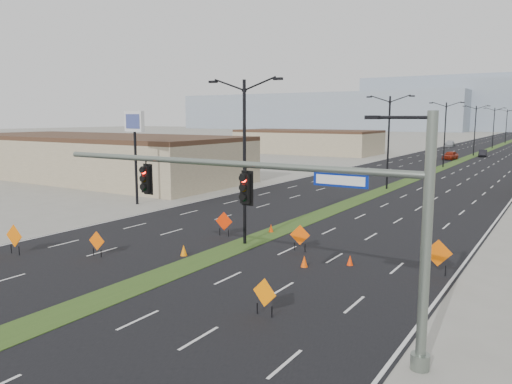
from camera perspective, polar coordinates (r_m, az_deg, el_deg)
The scene contains 28 objects.
ground at distance 22.57m, azimuth -18.78°, elevation -12.15°, with size 600.00×600.00×0.00m, color gray.
road_surface at distance 114.57m, azimuth 23.88°, elevation 3.94°, with size 25.00×400.00×0.02m, color black.
median_strip at distance 114.57m, azimuth 23.88°, elevation 3.94°, with size 2.00×400.00×0.04m, color #2C491A.
building_sw_near at distance 67.47m, azimuth -17.89°, elevation 3.65°, with size 40.00×16.00×5.00m, color tan.
building_sw_far at distance 109.62m, azimuth 5.90°, elevation 5.63°, with size 30.00×14.00×4.50m, color tan.
mesa_west at distance 323.39m, azimuth 7.35°, elevation 9.08°, with size 180.00×50.00×22.00m, color #8A98AB.
mesa_backdrop at distance 336.43m, azimuth 24.62°, elevation 9.21°, with size 140.00×50.00×32.00m, color #8A98AB.
signal_mast at distance 17.38m, azimuth 3.95°, elevation -1.46°, with size 16.30×0.60×8.00m.
streetlight_0 at distance 30.20m, azimuth -1.33°, elevation 4.03°, with size 5.15×0.24×10.02m.
streetlight_1 at distance 55.68m, azimuth 14.90°, elevation 5.83°, with size 5.15×0.24×10.02m.
streetlight_2 at distance 82.81m, azimuth 20.78°, elevation 6.37°, with size 5.15×0.24×10.02m.
streetlight_3 at distance 110.37m, azimuth 23.74°, elevation 6.62°, with size 5.15×0.24×10.02m.
streetlight_4 at distance 138.11m, azimuth 25.52°, elevation 6.76°, with size 5.15×0.24×10.02m.
streetlight_5 at distance 165.93m, azimuth 26.70°, elevation 6.85°, with size 5.15×0.24×10.02m.
car_left at distance 98.54m, azimuth 21.31°, elevation 3.91°, with size 1.87×4.64×1.58m, color maroon.
car_mid at distance 108.56m, azimuth 24.49°, elevation 4.05°, with size 1.45×4.16×1.37m, color black.
car_far at distance 141.16m, azimuth 21.26°, elevation 5.15°, with size 2.20×5.41×1.57m, color #B5B9BF.
construction_sign_0 at distance 31.71m, azimuth -25.91°, elevation -4.64°, with size 1.32×0.13×1.76m.
construction_sign_1 at distance 29.58m, azimuth -17.74°, elevation -5.45°, with size 1.09×0.18×1.45m.
construction_sign_2 at distance 32.95m, azimuth -3.68°, elevation -3.45°, with size 1.21×0.21×1.63m.
construction_sign_3 at distance 29.35m, azimuth 5.04°, elevation -5.03°, with size 1.15×0.38×1.58m.
construction_sign_4 at distance 20.03m, azimuth 0.98°, elevation -11.59°, with size 1.15×0.22×1.55m.
construction_sign_5 at distance 26.48m, azimuth 20.08°, elevation -6.68°, with size 1.32×0.46×1.83m.
cone_0 at distance 28.75m, azimuth -8.26°, elevation -6.61°, with size 0.39×0.39×0.65m, color orange.
cone_1 at distance 26.50m, azimuth 5.54°, elevation -7.91°, with size 0.37×0.37×0.62m, color #FF4D05.
cone_2 at distance 27.14m, azimuth 10.69°, elevation -7.68°, with size 0.34×0.34×0.56m, color #FF3705.
cone_3 at distance 34.07m, azimuth 1.72°, elevation -4.17°, with size 0.36×0.36×0.59m, color #DD3E04.
pole_sign_west at distance 45.74m, azimuth -13.72°, elevation 6.98°, with size 2.73×0.93×8.33m.
Camera 1 is at (16.65, -13.08, 7.82)m, focal length 35.00 mm.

